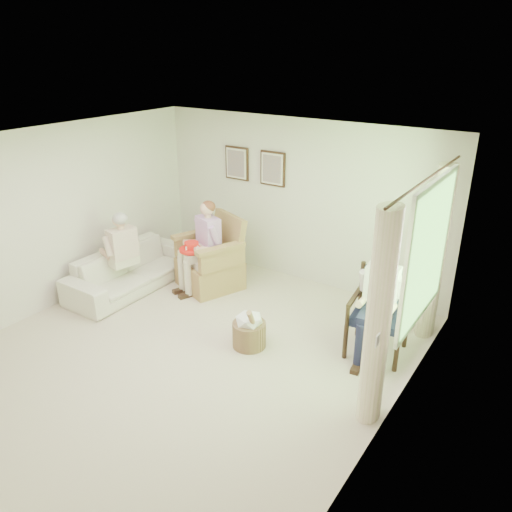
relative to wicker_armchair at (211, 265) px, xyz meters
The scene contains 18 objects.
floor 1.99m from the wicker_armchair, 60.87° to the right, with size 5.50×5.50×0.00m, color beige.
back_wall 1.69m from the wicker_armchair, 47.51° to the left, with size 5.00×0.04×2.60m, color silver.
left_wall 2.49m from the wicker_armchair, 132.14° to the right, with size 0.04×5.50×2.60m, color silver.
right_wall 3.97m from the wicker_armchair, 26.34° to the right, with size 0.04×5.50×2.60m, color silver.
ceiling 2.97m from the wicker_armchair, 60.87° to the right, with size 5.00×5.50×0.02m, color white.
window 3.66m from the wicker_armchair, ahead, with size 0.13×2.50×1.63m.
curtain_left 3.69m from the wicker_armchair, 24.41° to the right, with size 0.34×0.34×2.30m, color #F5E1BF.
curtain_right 3.41m from the wicker_armchair, ahead, with size 0.34×0.34×2.30m, color #F5E1BF.
framed_print_left 1.75m from the wicker_armchair, 101.13° to the left, with size 0.45×0.05×0.55m.
framed_print_right 1.81m from the wicker_armchair, 63.35° to the left, with size 0.45×0.05×0.55m.
wicker_armchair is the anchor object (origin of this frame).
wood_armchair 2.92m from the wicker_armchair, ahead, with size 0.68×0.64×1.04m.
sofa 1.26m from the wicker_armchair, 142.53° to the right, with size 0.84×2.16×0.63m, color white.
person_wicker 0.49m from the wicker_armchair, 90.00° to the right, with size 0.40×0.63×1.40m.
person_dark 2.97m from the wicker_armchair, ahead, with size 0.40×0.63×1.41m.
person_sofa 1.43m from the wicker_armchair, 136.05° to the right, with size 0.42×0.62×1.28m.
red_hat 0.52m from the wicker_armchair, 105.93° to the right, with size 0.38×0.38×0.14m.
hatbox 1.87m from the wicker_armchair, 36.49° to the right, with size 0.50×0.50×0.63m.
Camera 1 is at (3.68, -3.91, 3.61)m, focal length 35.00 mm.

